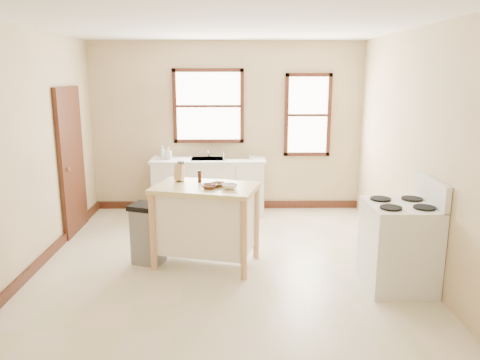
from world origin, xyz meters
name	(u,v)px	position (x,y,z in m)	size (l,w,h in m)	color
floor	(224,265)	(0.00, 0.00, 0.00)	(5.00, 5.00, 0.00)	beige
ceiling	(222,24)	(0.00, 0.00, 2.80)	(5.00, 5.00, 0.00)	white
wall_back	(227,127)	(0.00, 2.50, 1.40)	(4.50, 0.04, 2.80)	beige
wall_left	(27,152)	(-2.25, 0.00, 1.40)	(0.04, 5.00, 2.80)	beige
wall_right	(418,151)	(2.25, 0.00, 1.40)	(0.04, 5.00, 2.80)	beige
window_main	(208,106)	(-0.30, 2.48, 1.75)	(1.17, 0.06, 1.22)	#36160E
window_side	(308,115)	(1.35, 2.48, 1.60)	(0.77, 0.06, 1.37)	#36160E
door_left	(72,161)	(-2.21, 1.30, 1.05)	(0.06, 0.90, 2.10)	#36160E
baseboard_back	(227,205)	(0.00, 2.47, 0.06)	(4.50, 0.04, 0.12)	#36160E
baseboard_left	(41,261)	(-2.22, 0.00, 0.06)	(0.04, 5.00, 0.12)	#36160E
sink_counter	(209,186)	(-0.30, 2.20, 0.46)	(1.86, 0.62, 0.92)	silver
faucet	(209,150)	(-0.30, 2.38, 1.03)	(0.03, 0.03, 0.22)	silver
soap_bottle_a	(163,152)	(-1.04, 2.17, 1.03)	(0.08, 0.08, 0.22)	#B2B2B2
soap_bottle_b	(169,153)	(-0.94, 2.18, 1.02)	(0.09, 0.09, 0.19)	#B2B2B2
dish_rack	(237,155)	(0.16, 2.22, 0.97)	(0.44, 0.33, 0.11)	silver
kitchen_island	(206,225)	(-0.22, 0.06, 0.49)	(1.20, 0.76, 0.98)	#CFBE79
knife_block	(180,173)	(-0.55, 0.31, 1.08)	(0.10, 0.10, 0.20)	tan
pepper_grinder	(200,176)	(-0.30, 0.24, 1.05)	(0.04, 0.04, 0.15)	#401A11
bowl_a	(209,186)	(-0.17, -0.06, 1.00)	(0.18, 0.18, 0.05)	brown
bowl_b	(218,185)	(-0.07, 0.03, 1.00)	(0.18, 0.18, 0.04)	brown
bowl_c	(230,187)	(0.07, -0.10, 1.01)	(0.18, 0.18, 0.06)	white
trash_bin	(148,234)	(-0.93, 0.10, 0.37)	(0.38, 0.32, 0.74)	slate
gas_stove	(399,234)	(1.90, -0.58, 0.60)	(0.75, 0.76, 1.20)	silver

